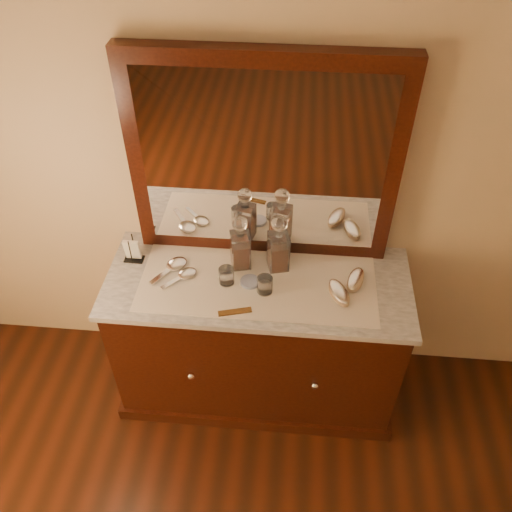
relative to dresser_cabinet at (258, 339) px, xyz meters
The scene contains 18 objects.
dresser_cabinet is the anchor object (origin of this frame).
dresser_plinth 0.37m from the dresser_cabinet, ahead, with size 1.46×0.59×0.08m, color black.
knob_left 0.42m from the dresser_cabinet, 136.47° to the right, with size 0.04×0.04×0.04m, color silver.
knob_right 0.42m from the dresser_cabinet, 43.53° to the right, with size 0.04×0.04×0.04m, color silver.
marble_top 0.42m from the dresser_cabinet, ahead, with size 1.44×0.59×0.03m, color silver.
mirror_frame 0.97m from the dresser_cabinet, 90.00° to the left, with size 1.20×0.08×1.00m, color black.
mirror_glass 0.96m from the dresser_cabinet, 90.00° to the left, with size 1.06×0.01×0.86m, color white.
lace_runner 0.44m from the dresser_cabinet, 90.00° to the right, with size 1.10×0.45×0.00m, color silver.
pin_dish 0.45m from the dresser_cabinet, 148.90° to the right, with size 0.09×0.09×0.02m, color white.
comb 0.50m from the dresser_cabinet, 111.85° to the right, with size 0.15×0.03×0.01m, color brown.
napkin_rack 0.80m from the dresser_cabinet, behind, with size 0.09×0.06×0.14m.
decanter_left 0.57m from the dresser_cabinet, 133.14° to the left, with size 0.11×0.11×0.29m.
decanter_right 0.58m from the dresser_cabinet, 49.47° to the left, with size 0.11×0.11×0.30m.
brush_near 0.60m from the dresser_cabinet, 10.38° to the right, with size 0.13×0.18×0.05m.
brush_far 0.65m from the dresser_cabinet, ahead, with size 0.11×0.17×0.04m.
hand_mirror_outer 0.61m from the dresser_cabinet, behind, with size 0.17×0.22×0.02m.
hand_mirror_inner 0.57m from the dresser_cabinet, behind, with size 0.17×0.18×0.02m.
tumblers 0.49m from the dresser_cabinet, 139.51° to the right, with size 0.25×0.11×0.08m.
Camera 1 is at (0.15, 0.23, 2.61)m, focal length 36.80 mm.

